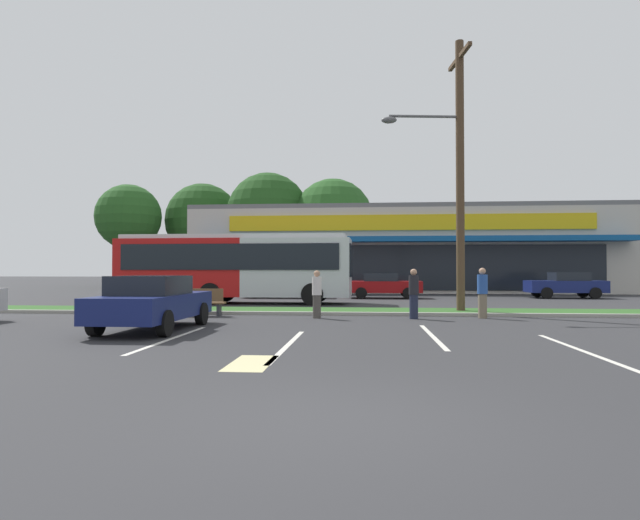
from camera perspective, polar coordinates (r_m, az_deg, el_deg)
ground_plane at (r=5.70m, az=2.24°, el=-17.16°), size 240.00×240.00×0.00m
grass_median at (r=19.53m, az=4.18°, el=-5.56°), size 56.00×2.20×0.12m
curb_lip at (r=18.31m, az=4.13°, el=-5.86°), size 56.00×0.24×0.12m
parking_stripe_0 at (r=12.60m, az=-15.87°, el=-8.23°), size 0.12×4.80×0.01m
parking_stripe_1 at (r=11.17m, az=-3.50°, el=-9.19°), size 0.12×4.80×0.01m
parking_stripe_2 at (r=12.95m, az=12.10°, el=-8.05°), size 0.12×4.80×0.01m
parking_stripe_3 at (r=11.63m, az=26.50°, el=-8.76°), size 0.12×4.80×0.01m
lot_arrow at (r=9.11m, az=-7.49°, el=-11.03°), size 0.70×1.60×0.01m
storefront_building at (r=41.29m, az=8.88°, el=0.98°), size 30.44×12.73×6.15m
tree_far_left at (r=52.78m, az=-20.08°, el=4.42°), size 6.09×6.09×9.67m
tree_left at (r=54.27m, az=-12.61°, el=4.17°), size 7.49×7.49×10.31m
tree_mid_left at (r=49.80m, az=-5.68°, el=5.03°), size 7.67×7.67×10.75m
tree_mid at (r=48.85m, az=1.41°, el=4.48°), size 7.45×7.45×10.07m
utility_pole at (r=19.99m, az=14.58°, el=9.74°), size 3.08×2.40×9.96m
city_bus at (r=25.32m, az=-9.19°, el=-0.68°), size 11.11×2.84×3.25m
bus_stop_bench at (r=18.48m, az=-12.79°, el=-4.41°), size 1.60×0.45×0.95m
car_0 at (r=32.74m, az=25.15°, el=-2.45°), size 4.15×1.86×1.46m
car_1 at (r=30.12m, az=-4.16°, el=-2.61°), size 4.77×1.91×1.51m
car_2 at (r=14.49m, az=-17.70°, el=-4.37°), size 1.92×4.48×1.43m
car_3 at (r=29.82m, az=6.90°, el=-2.73°), size 4.14×1.96×1.39m
pedestrian_near_bench at (r=17.23m, az=-0.34°, el=-3.73°), size 0.32×0.32×1.57m
pedestrian_by_pole at (r=18.04m, az=17.24°, el=-3.43°), size 0.33×0.33×1.65m
pedestrian_mid at (r=17.27m, az=10.15°, el=-3.62°), size 0.33×0.33×1.62m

